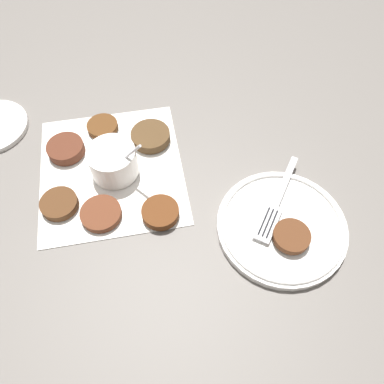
# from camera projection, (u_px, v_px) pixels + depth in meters

# --- Properties ---
(ground_plane) EXTENTS (4.00, 4.00, 0.00)m
(ground_plane) POSITION_uv_depth(u_px,v_px,m) (98.00, 183.00, 0.70)
(ground_plane) COLOR #605B56
(napkin) EXTENTS (0.32, 0.30, 0.00)m
(napkin) POSITION_uv_depth(u_px,v_px,m) (112.00, 170.00, 0.71)
(napkin) COLOR white
(napkin) RESTS_ON ground_plane
(sauce_bowl) EXTENTS (0.10, 0.11, 0.11)m
(sauce_bowl) POSITION_uv_depth(u_px,v_px,m) (114.00, 163.00, 0.69)
(sauce_bowl) COLOR white
(sauce_bowl) RESTS_ON napkin
(fritter_0) EXTENTS (0.07, 0.07, 0.01)m
(fritter_0) POSITION_uv_depth(u_px,v_px,m) (101.00, 214.00, 0.65)
(fritter_0) COLOR #5B2F1D
(fritter_0) RESTS_ON napkin
(fritter_1) EXTENTS (0.08, 0.08, 0.02)m
(fritter_1) POSITION_uv_depth(u_px,v_px,m) (151.00, 136.00, 0.74)
(fritter_1) COLOR #4B351E
(fritter_1) RESTS_ON napkin
(fritter_2) EXTENTS (0.07, 0.07, 0.02)m
(fritter_2) POSITION_uv_depth(u_px,v_px,m) (66.00, 149.00, 0.73)
(fritter_2) COLOR #50281A
(fritter_2) RESTS_ON napkin
(fritter_3) EXTENTS (0.07, 0.07, 0.02)m
(fritter_3) POSITION_uv_depth(u_px,v_px,m) (160.00, 212.00, 0.65)
(fritter_3) COLOR #552D15
(fritter_3) RESTS_ON napkin
(fritter_4) EXTENTS (0.06, 0.06, 0.01)m
(fritter_4) POSITION_uv_depth(u_px,v_px,m) (101.00, 127.00, 0.76)
(fritter_4) COLOR #513016
(fritter_4) RESTS_ON napkin
(fritter_5) EXTENTS (0.07, 0.07, 0.01)m
(fritter_5) POSITION_uv_depth(u_px,v_px,m) (59.00, 204.00, 0.66)
(fritter_5) COLOR #4B2D18
(fritter_5) RESTS_ON napkin
(serving_plate) EXTENTS (0.22, 0.22, 0.02)m
(serving_plate) POSITION_uv_depth(u_px,v_px,m) (282.00, 226.00, 0.64)
(serving_plate) COLOR white
(serving_plate) RESTS_ON ground_plane
(fritter_on_plate) EXTENTS (0.06, 0.06, 0.01)m
(fritter_on_plate) POSITION_uv_depth(u_px,v_px,m) (291.00, 236.00, 0.61)
(fritter_on_plate) COLOR #512D19
(fritter_on_plate) RESTS_ON serving_plate
(fork) EXTENTS (0.18, 0.11, 0.00)m
(fork) POSITION_uv_depth(u_px,v_px,m) (275.00, 206.00, 0.65)
(fork) COLOR silver
(fork) RESTS_ON serving_plate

